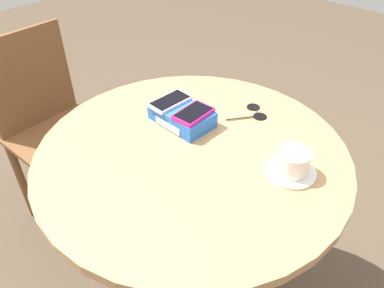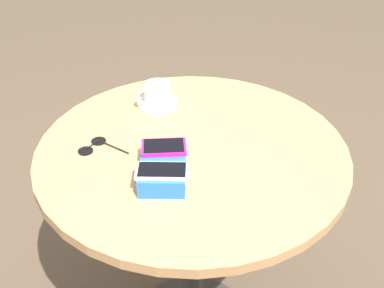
{
  "view_description": "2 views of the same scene",
  "coord_description": "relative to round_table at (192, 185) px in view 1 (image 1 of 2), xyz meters",
  "views": [
    {
      "loc": [
        0.56,
        -0.61,
        1.46
      ],
      "look_at": [
        0.0,
        0.0,
        0.8
      ],
      "focal_mm": 35.0,
      "sensor_mm": 36.0,
      "label": 1
    },
    {
      "loc": [
        -1.23,
        0.03,
        1.67
      ],
      "look_at": [
        0.0,
        0.0,
        0.8
      ],
      "focal_mm": 50.0,
      "sensor_mm": 36.0,
      "label": 2
    }
  ],
  "objects": [
    {
      "name": "coffee_cup",
      "position": [
        0.26,
        0.11,
        0.18
      ],
      "size": [
        0.09,
        0.11,
        0.06
      ],
      "color": "silver",
      "rests_on": "saucer"
    },
    {
      "name": "phone_box",
      "position": [
        -0.12,
        0.08,
        0.17
      ],
      "size": [
        0.2,
        0.13,
        0.05
      ],
      "color": "blue",
      "rests_on": "round_table"
    },
    {
      "name": "chair_near_window",
      "position": [
        -0.79,
        -0.03,
        -0.17
      ],
      "size": [
        0.42,
        0.42,
        0.9
      ],
      "color": "brown",
      "rests_on": "ground_plane"
    },
    {
      "name": "round_table",
      "position": [
        0.0,
        0.0,
        0.0
      ],
      "size": [
        0.89,
        0.89,
        0.78
      ],
      "color": "#2D2D2D",
      "rests_on": "ground_plane"
    },
    {
      "name": "phone_magenta",
      "position": [
        -0.07,
        0.08,
        0.2
      ],
      "size": [
        0.08,
        0.12,
        0.01
      ],
      "color": "#D11975",
      "rests_on": "phone_box"
    },
    {
      "name": "sunglasses",
      "position": [
        0.02,
        0.28,
        0.14
      ],
      "size": [
        0.09,
        0.15,
        0.01
      ],
      "color": "black",
      "rests_on": "round_table"
    },
    {
      "name": "phone_white",
      "position": [
        -0.17,
        0.08,
        0.2
      ],
      "size": [
        0.08,
        0.14,
        0.01
      ],
      "color": "silver",
      "rests_on": "phone_box"
    },
    {
      "name": "saucer",
      "position": [
        0.26,
        0.1,
        0.15
      ],
      "size": [
        0.13,
        0.13,
        0.01
      ],
      "primitive_type": "cylinder",
      "color": "silver",
      "rests_on": "round_table"
    }
  ]
}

